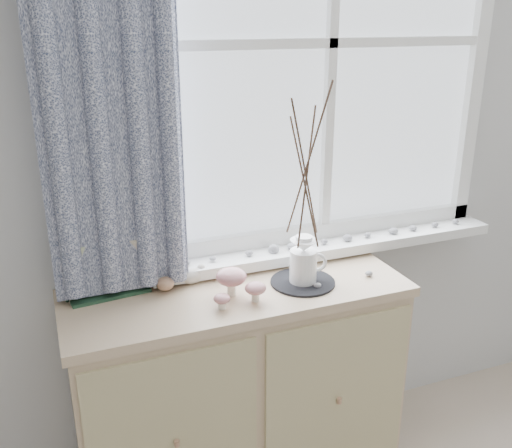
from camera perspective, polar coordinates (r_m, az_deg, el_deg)
name	(u,v)px	position (r m, az deg, el deg)	size (l,w,h in m)	color
sideboard	(239,392)	(2.21, -1.70, -16.40)	(1.20, 0.45, 0.85)	tan
botanical_book	(108,269)	(1.94, -14.57, -4.42)	(0.30, 0.13, 0.21)	#1E3F29
toadstool_cluster	(236,282)	(1.91, -2.04, -5.86)	(0.18, 0.16, 0.10)	white
wooden_eggs	(157,281)	(2.01, -9.86, -5.59)	(0.10, 0.12, 0.08)	tan
songbird_figurine	(193,275)	(2.03, -6.32, -5.07)	(0.12, 0.05, 0.06)	white
crocheted_doily	(303,282)	(2.04, 4.69, -5.80)	(0.23, 0.23, 0.01)	black
twig_pitcher	(306,170)	(1.90, 5.04, 5.44)	(0.34, 0.34, 0.72)	white
sideboard_pebbles	(331,275)	(2.09, 7.53, -5.09)	(0.25, 0.19, 0.02)	gray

